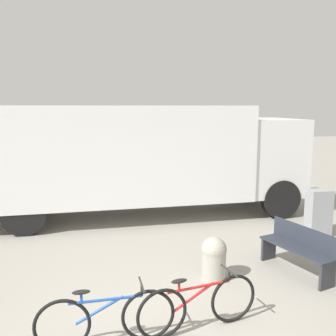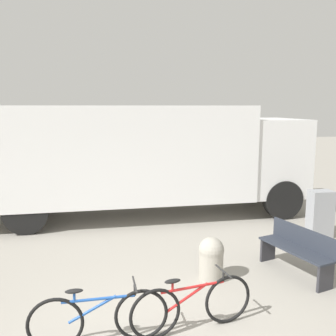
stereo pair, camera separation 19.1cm
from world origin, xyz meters
name	(u,v)px [view 1 (the left image)]	position (x,y,z in m)	size (l,w,h in m)	color
delivery_truck	(134,154)	(0.26, 5.77, 1.70)	(9.15, 2.68, 2.99)	white
park_bench	(299,248)	(2.87, 1.73, 0.47)	(0.84, 1.52, 0.84)	#282D38
bicycle_near	(106,319)	(-0.55, 0.16, 0.37)	(1.75, 0.44, 0.78)	black
bicycle_middle	(199,305)	(0.66, 0.30, 0.37)	(1.72, 0.52, 0.78)	black
bollard_near_bench	(214,257)	(1.29, 1.71, 0.40)	(0.44, 0.44, 0.76)	#9E998C
utility_box	(318,213)	(4.31, 3.47, 0.54)	(0.52, 0.36, 1.08)	gray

